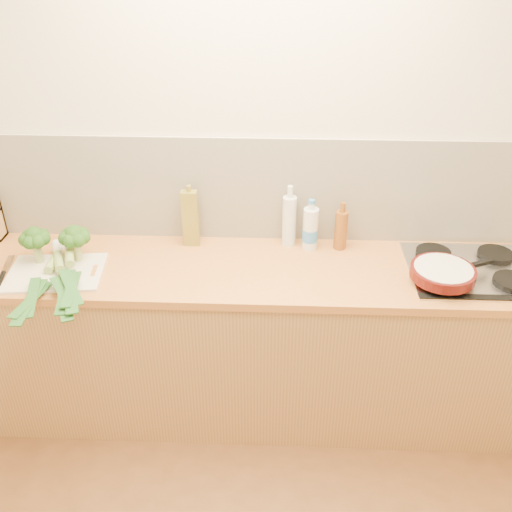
{
  "coord_description": "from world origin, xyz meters",
  "views": [
    {
      "loc": [
        0.1,
        -1.11,
        2.35
      ],
      "look_at": [
        0.01,
        1.1,
        1.02
      ],
      "focal_mm": 40.0,
      "sensor_mm": 36.0,
      "label": 1
    }
  ],
  "objects_px": {
    "chopping_board": "(56,273)",
    "skillet": "(443,272)",
    "gas_hob": "(471,269)",
    "chefs_knife": "(3,275)"
  },
  "relations": [
    {
      "from": "gas_hob",
      "to": "chopping_board",
      "type": "bearing_deg",
      "value": -177.07
    },
    {
      "from": "gas_hob",
      "to": "chefs_knife",
      "type": "distance_m",
      "value": 2.2
    },
    {
      "from": "gas_hob",
      "to": "chopping_board",
      "type": "xyz_separation_m",
      "value": [
        -1.95,
        -0.1,
        -0.01
      ]
    },
    {
      "from": "gas_hob",
      "to": "skillet",
      "type": "xyz_separation_m",
      "value": [
        -0.16,
        -0.11,
        0.05
      ]
    },
    {
      "from": "chopping_board",
      "to": "chefs_knife",
      "type": "xyz_separation_m",
      "value": [
        -0.24,
        -0.03,
        0.0
      ]
    },
    {
      "from": "gas_hob",
      "to": "skillet",
      "type": "relative_size",
      "value": 1.42
    },
    {
      "from": "chopping_board",
      "to": "gas_hob",
      "type": "bearing_deg",
      "value": -2.76
    },
    {
      "from": "skillet",
      "to": "chefs_knife",
      "type": "bearing_deg",
      "value": 156.23
    },
    {
      "from": "chopping_board",
      "to": "skillet",
      "type": "relative_size",
      "value": 1.07
    },
    {
      "from": "gas_hob",
      "to": "chefs_knife",
      "type": "height_order",
      "value": "gas_hob"
    }
  ]
}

